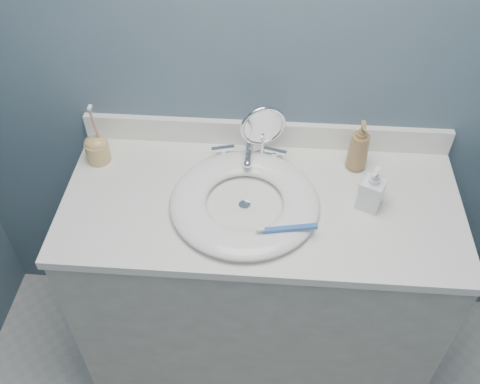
# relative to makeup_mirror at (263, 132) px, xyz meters

# --- Properties ---
(back_wall) EXTENTS (2.20, 0.02, 2.40)m
(back_wall) POSITION_rel_makeup_mirror_xyz_m (0.01, 0.10, 0.20)
(back_wall) COLOR #4A6170
(back_wall) RESTS_ON ground
(vanity_cabinet) EXTENTS (1.20, 0.55, 0.85)m
(vanity_cabinet) POSITION_rel_makeup_mirror_xyz_m (0.01, -0.18, -0.57)
(vanity_cabinet) COLOR beige
(vanity_cabinet) RESTS_ON ground
(countertop) EXTENTS (1.22, 0.57, 0.03)m
(countertop) POSITION_rel_makeup_mirror_xyz_m (0.01, -0.18, -0.13)
(countertop) COLOR white
(countertop) RESTS_ON vanity_cabinet
(backsplash) EXTENTS (1.22, 0.02, 0.09)m
(backsplash) POSITION_rel_makeup_mirror_xyz_m (0.01, 0.08, -0.07)
(backsplash) COLOR white
(backsplash) RESTS_ON countertop
(basin) EXTENTS (0.45, 0.45, 0.04)m
(basin) POSITION_rel_makeup_mirror_xyz_m (-0.04, -0.21, -0.10)
(basin) COLOR white
(basin) RESTS_ON countertop
(drain) EXTENTS (0.04, 0.04, 0.01)m
(drain) POSITION_rel_makeup_mirror_xyz_m (-0.04, -0.21, -0.11)
(drain) COLOR silver
(drain) RESTS_ON countertop
(faucet) EXTENTS (0.25, 0.13, 0.07)m
(faucet) POSITION_rel_makeup_mirror_xyz_m (-0.04, -0.01, -0.09)
(faucet) COLOR silver
(faucet) RESTS_ON countertop
(makeup_mirror) EXTENTS (0.14, 0.08, 0.22)m
(makeup_mirror) POSITION_rel_makeup_mirror_xyz_m (0.00, 0.00, 0.00)
(makeup_mirror) COLOR silver
(makeup_mirror) RESTS_ON countertop
(soap_bottle_amber) EXTENTS (0.07, 0.07, 0.18)m
(soap_bottle_amber) POSITION_rel_makeup_mirror_xyz_m (0.30, -0.01, -0.03)
(soap_bottle_amber) COLOR olive
(soap_bottle_amber) RESTS_ON countertop
(soap_bottle_clear) EXTENTS (0.09, 0.09, 0.15)m
(soap_bottle_clear) POSITION_rel_makeup_mirror_xyz_m (0.33, -0.18, -0.04)
(soap_bottle_clear) COLOR white
(soap_bottle_clear) RESTS_ON countertop
(toothbrush_holder) EXTENTS (0.08, 0.08, 0.22)m
(toothbrush_holder) POSITION_rel_makeup_mirror_xyz_m (-0.53, -0.04, -0.07)
(toothbrush_holder) COLOR tan
(toothbrush_holder) RESTS_ON countertop
(toothbrush_lying) EXTENTS (0.17, 0.05, 0.02)m
(toothbrush_lying) POSITION_rel_makeup_mirror_xyz_m (0.09, -0.33, -0.07)
(toothbrush_lying) COLOR #315FAF
(toothbrush_lying) RESTS_ON basin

